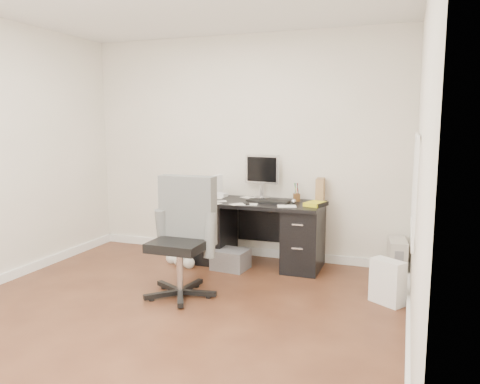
% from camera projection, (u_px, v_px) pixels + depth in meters
% --- Properties ---
extents(ground, '(4.00, 4.00, 0.00)m').
position_uv_depth(ground, '(167.00, 314.00, 4.08)').
color(ground, '#432215').
rests_on(ground, ground).
extents(room_shell, '(4.02, 4.02, 2.71)m').
position_uv_depth(room_shell, '(167.00, 122.00, 3.85)').
color(room_shell, beige).
rests_on(room_shell, ground).
extents(desk, '(1.50, 0.70, 0.75)m').
position_uv_depth(desk, '(257.00, 231.00, 5.46)').
color(desk, black).
rests_on(desk, ground).
extents(loose_papers, '(1.10, 0.60, 0.00)m').
position_uv_depth(loose_papers, '(240.00, 201.00, 5.43)').
color(loose_papers, silver).
rests_on(loose_papers, desk).
extents(lcd_monitor, '(0.45, 0.29, 0.53)m').
position_uv_depth(lcd_monitor, '(262.00, 176.00, 5.59)').
color(lcd_monitor, silver).
rests_on(lcd_monitor, desk).
extents(keyboard, '(0.49, 0.19, 0.03)m').
position_uv_depth(keyboard, '(268.00, 201.00, 5.34)').
color(keyboard, black).
rests_on(keyboard, desk).
extents(computer_mouse, '(0.06, 0.06, 0.06)m').
position_uv_depth(computer_mouse, '(294.00, 201.00, 5.24)').
color(computer_mouse, silver).
rests_on(computer_mouse, desk).
extents(travel_mug, '(0.08, 0.08, 0.18)m').
position_uv_depth(travel_mug, '(208.00, 192.00, 5.54)').
color(travel_mug, '#16309B').
rests_on(travel_mug, desk).
extents(white_binder, '(0.14, 0.24, 0.26)m').
position_uv_depth(white_binder, '(216.00, 186.00, 5.82)').
color(white_binder, white).
rests_on(white_binder, desk).
extents(magazine_file, '(0.14, 0.24, 0.27)m').
position_uv_depth(magazine_file, '(320.00, 190.00, 5.35)').
color(magazine_file, olive).
rests_on(magazine_file, desk).
extents(pen_cup, '(0.12, 0.12, 0.21)m').
position_uv_depth(pen_cup, '(297.00, 192.00, 5.41)').
color(pen_cup, '#553518').
rests_on(pen_cup, desk).
extents(yellow_book, '(0.25, 0.28, 0.04)m').
position_uv_depth(yellow_book, '(316.00, 204.00, 5.12)').
color(yellow_book, yellow).
rests_on(yellow_book, desk).
extents(paper_remote, '(0.25, 0.21, 0.02)m').
position_uv_depth(paper_remote, '(248.00, 204.00, 5.22)').
color(paper_remote, silver).
rests_on(paper_remote, desk).
extents(office_chair, '(0.66, 0.66, 1.15)m').
position_uv_depth(office_chair, '(179.00, 238.00, 4.42)').
color(office_chair, '#575A58').
rests_on(office_chair, ground).
extents(pc_tower, '(0.23, 0.43, 0.41)m').
position_uv_depth(pc_tower, '(397.00, 258.00, 5.05)').
color(pc_tower, beige).
rests_on(pc_tower, ground).
extents(shopping_bag, '(0.37, 0.35, 0.41)m').
position_uv_depth(shopping_bag, '(387.00, 282.00, 4.29)').
color(shopping_bag, white).
rests_on(shopping_bag, ground).
extents(wicker_basket, '(0.54, 0.54, 0.46)m').
position_uv_depth(wicker_basket, '(203.00, 239.00, 5.79)').
color(wicker_basket, '#482C15').
rests_on(wicker_basket, ground).
extents(desk_printer, '(0.41, 0.35, 0.23)m').
position_uv_depth(desk_printer, '(231.00, 259.00, 5.32)').
color(desk_printer, slate).
rests_on(desk_printer, ground).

